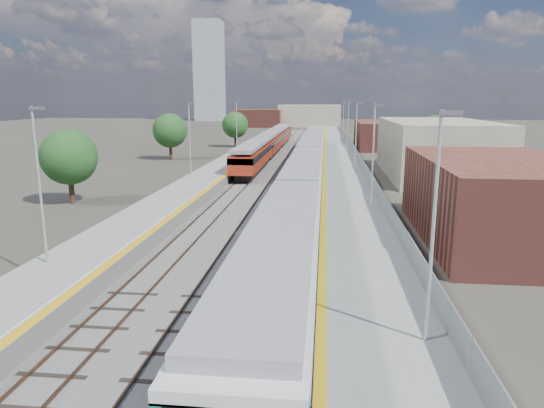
# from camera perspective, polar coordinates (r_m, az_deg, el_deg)

# --- Properties ---
(ground) EXTENTS (320.00, 320.00, 0.00)m
(ground) POSITION_cam_1_polar(r_m,az_deg,el_deg) (63.88, 3.33, 4.27)
(ground) COLOR #47443A
(ground) RESTS_ON ground
(ballast_bed) EXTENTS (10.50, 155.00, 0.06)m
(ballast_bed) POSITION_cam_1_polar(r_m,az_deg,el_deg) (66.49, 1.49, 4.63)
(ballast_bed) COLOR #565451
(ballast_bed) RESTS_ON ground
(tracks) EXTENTS (8.96, 160.00, 0.17)m
(tracks) POSITION_cam_1_polar(r_m,az_deg,el_deg) (68.09, 2.11, 4.87)
(tracks) COLOR #4C3323
(tracks) RESTS_ON ground
(platform_right) EXTENTS (4.70, 155.00, 8.52)m
(platform_right) POSITION_cam_1_polar(r_m,az_deg,el_deg) (66.23, 8.03, 4.92)
(platform_right) COLOR slate
(platform_right) RESTS_ON ground
(platform_left) EXTENTS (4.30, 155.00, 8.52)m
(platform_left) POSITION_cam_1_polar(r_m,az_deg,el_deg) (67.31, -4.30, 5.11)
(platform_left) COLOR slate
(platform_left) RESTS_ON ground
(buildings) EXTENTS (72.00, 185.50, 40.00)m
(buildings) POSITION_cam_1_polar(r_m,az_deg,el_deg) (153.28, -1.83, 12.93)
(buildings) COLOR brown
(buildings) RESTS_ON ground
(green_train) EXTENTS (3.04, 84.40, 3.34)m
(green_train) POSITION_cam_1_polar(r_m,az_deg,el_deg) (50.25, 4.29, 4.80)
(green_train) COLOR black
(green_train) RESTS_ON ground
(red_train) EXTENTS (2.79, 56.51, 3.52)m
(red_train) POSITION_cam_1_polar(r_m,az_deg,el_deg) (78.05, -0.19, 7.27)
(red_train) COLOR black
(red_train) RESTS_ON ground
(tree_a) EXTENTS (4.71, 4.71, 6.38)m
(tree_a) POSITION_cam_1_polar(r_m,az_deg,el_deg) (44.62, -22.80, 5.09)
(tree_a) COLOR #382619
(tree_a) RESTS_ON ground
(tree_b) EXTENTS (5.02, 5.02, 6.81)m
(tree_b) POSITION_cam_1_polar(r_m,az_deg,el_deg) (73.68, -11.93, 8.44)
(tree_b) COLOR #382619
(tree_b) RESTS_ON ground
(tree_c) EXTENTS (4.83, 4.83, 6.54)m
(tree_c) POSITION_cam_1_polar(r_m,az_deg,el_deg) (91.46, -4.36, 9.25)
(tree_c) COLOR #382619
(tree_c) RESTS_ON ground
(tree_d) EXTENTS (4.69, 4.69, 6.36)m
(tree_d) POSITION_cam_1_polar(r_m,az_deg,el_deg) (83.32, 18.61, 8.29)
(tree_d) COLOR #382619
(tree_d) RESTS_ON ground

